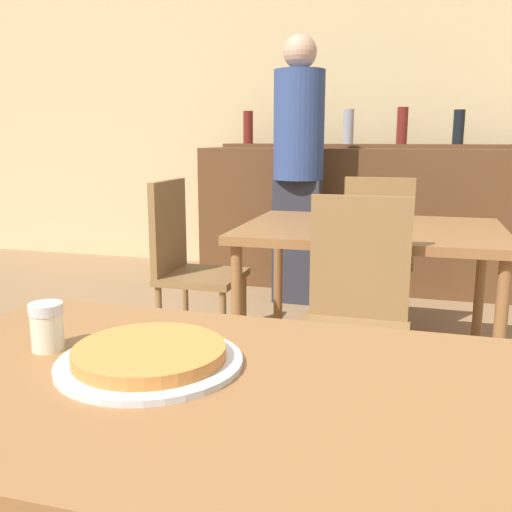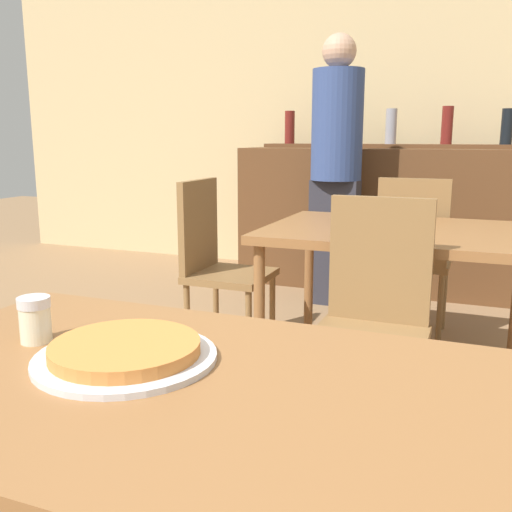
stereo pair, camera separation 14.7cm
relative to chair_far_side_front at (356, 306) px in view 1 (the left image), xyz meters
The scene contains 11 objects.
wall_back 3.00m from the chair_far_side_front, 92.85° to the left, with size 8.00×0.05×2.80m.
dining_table_near 1.24m from the chair_far_side_front, 96.64° to the right, with size 1.14×0.72×0.74m.
dining_table_far 0.63m from the chair_far_side_front, 90.00° to the left, with size 1.20×0.89×0.74m.
bar_counter 2.37m from the chair_far_side_front, 93.46° to the left, with size 2.60×0.56×1.06m.
bar_back_shelf 2.58m from the chair_far_side_front, 94.14° to the left, with size 2.39×0.24×0.31m.
chair_far_side_front is the anchor object (origin of this frame).
chair_far_side_back 1.22m from the chair_far_side_front, 90.00° to the left, with size 0.40×0.40×0.93m.
chair_far_side_left 1.11m from the chair_far_side_front, 146.74° to the left, with size 0.40×0.40×0.93m.
pizza_tray 1.24m from the chair_far_side_front, 101.71° to the right, with size 0.33×0.33×0.04m.
cheese_shaker 1.29m from the chair_far_side_front, 111.85° to the right, with size 0.06×0.06×0.09m.
person_standing 1.93m from the chair_far_side_front, 108.33° to the left, with size 0.34×0.34×1.80m.
Camera 1 is at (0.34, -0.84, 1.15)m, focal length 40.00 mm.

